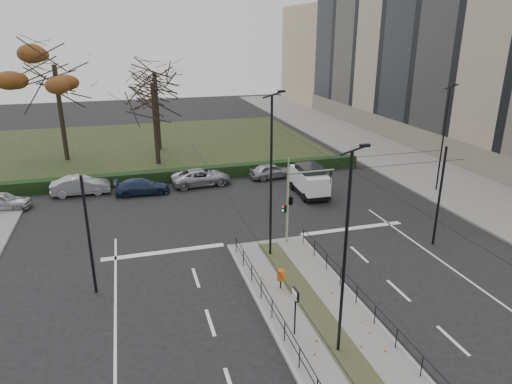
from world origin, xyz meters
The scene contains 23 objects.
ground centered at (0.00, 0.00, 0.00)m, with size 140.00×140.00×0.00m, color black.
median_island centered at (0.00, -2.50, 0.07)m, with size 4.40×15.00×0.14m, color #615F5D.
sidewalk_east centered at (18.00, 22.00, 0.07)m, with size 8.00×90.00×0.14m, color #615F5D.
park centered at (-6.00, 32.00, 0.05)m, with size 38.00×26.00×0.10m, color #273219.
hedge centered at (-6.00, 18.60, 0.50)m, with size 38.00×1.00×1.00m, color black.
apartment_block centered at (27.97, 23.97, 10.39)m, with size 13.09×52.10×21.64m.
median_railing centered at (0.00, -2.60, 0.98)m, with size 4.14×13.24×0.92m.
catenary centered at (0.00, 1.62, 3.42)m, with size 20.00×34.00×6.00m.
traffic_light centered at (1.45, 4.50, 2.83)m, with size 3.14×1.80×4.62m.
litter_bin centered at (-0.88, -0.38, 0.84)m, with size 0.38×0.38×0.98m.
info_panel centered at (-1.51, -3.95, 1.79)m, with size 0.12×0.55×2.11m.
streetlamp_median_near centered at (-0.18, -5.37, 4.37)m, with size 0.69×0.14×8.32m.
streetlamp_median_far centered at (-0.24, 3.22, 4.77)m, with size 0.76×0.16×9.11m.
streetlamp_sidewalk centered at (15.86, 10.14, 4.32)m, with size 0.69×0.14×8.22m.
parked_car_first centered at (-16.41, 15.30, 0.65)m, with size 1.54×3.84×1.31m, color #9FA1A6.
parked_car_second centered at (-11.26, 17.22, 0.72)m, with size 1.53×4.38×1.44m, color #9FA1A6.
parked_car_third centered at (-6.68, 16.00, 0.61)m, with size 1.70×4.19×1.22m, color #1F2C4A.
parked_car_fourth centered at (-1.86, 16.91, 0.67)m, with size 2.23×4.85×1.35m, color #9FA1A6.
white_van centered at (5.80, 12.23, 1.23)m, with size 2.11×4.41×2.35m.
rust_tree centered at (-13.29, 28.12, 9.13)m, with size 8.81×8.81×11.89m.
bare_tree_center centered at (-4.17, 29.85, 7.45)m, with size 6.22×6.22×10.54m.
bare_tree_near centered at (-4.77, 24.15, 7.11)m, with size 6.65×6.65×10.05m.
parked_car_fifth centered at (4.30, 17.08, 0.65)m, with size 1.54×3.83×1.30m, color #9FA1A6.
Camera 1 is at (-7.47, -18.82, 12.06)m, focal length 32.00 mm.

